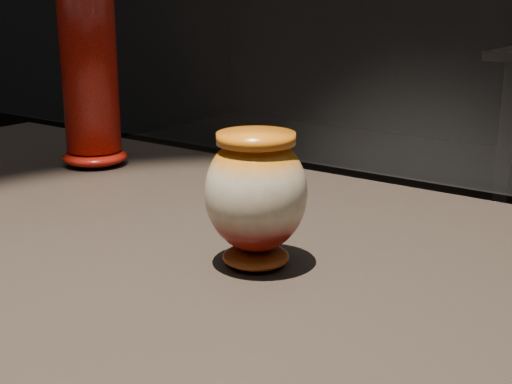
% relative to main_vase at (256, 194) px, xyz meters
% --- Properties ---
extents(main_vase, '(0.13, 0.13, 0.16)m').
position_rel_main_vase_xyz_m(main_vase, '(0.00, 0.00, 0.00)').
color(main_vase, '#660F09').
rests_on(main_vase, display_plinth).
extents(tall_vase, '(0.13, 0.13, 0.38)m').
position_rel_main_vase_xyz_m(tall_vase, '(-0.54, 0.23, 0.10)').
color(tall_vase, red).
rests_on(tall_vase, display_plinth).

